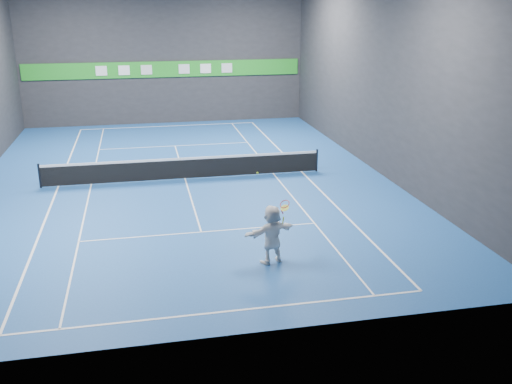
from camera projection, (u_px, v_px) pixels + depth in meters
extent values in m
plane|color=#1A4B93|center=(185.00, 179.00, 25.77)|extent=(26.00, 26.00, 0.00)
cube|color=#27272A|center=(165.00, 53.00, 36.42)|extent=(18.00, 0.10, 9.00)
cube|color=#27272A|center=(230.00, 154.00, 12.27)|extent=(18.00, 0.10, 9.00)
cube|color=#27272A|center=(378.00, 73.00, 26.08)|extent=(0.10, 26.00, 9.00)
cube|color=white|center=(225.00, 312.00, 14.72)|extent=(10.98, 0.08, 0.01)
cube|color=white|center=(169.00, 126.00, 36.81)|extent=(10.98, 0.08, 0.01)
cube|color=white|center=(58.00, 187.00, 24.71)|extent=(0.08, 23.78, 0.01)
cube|color=white|center=(302.00, 172.00, 26.83)|extent=(0.08, 23.78, 0.01)
cube|color=white|center=(91.00, 185.00, 24.97)|extent=(0.06, 23.78, 0.01)
cube|color=white|center=(273.00, 174.00, 26.56)|extent=(0.06, 23.78, 0.01)
cube|color=white|center=(201.00, 232.00, 19.82)|extent=(8.23, 0.06, 0.01)
cube|color=white|center=(175.00, 146.00, 31.71)|extent=(8.23, 0.06, 0.01)
cube|color=white|center=(185.00, 179.00, 25.77)|extent=(0.06, 12.80, 0.01)
imported|color=white|center=(272.00, 234.00, 17.26)|extent=(1.80, 1.09, 1.85)
sphere|color=#AFD323|center=(258.00, 173.00, 16.54)|extent=(0.07, 0.07, 0.07)
cylinder|color=black|center=(40.00, 176.00, 24.40)|extent=(0.10, 0.10, 1.07)
cylinder|color=black|center=(317.00, 160.00, 26.80)|extent=(0.10, 0.10, 1.07)
cube|color=black|center=(185.00, 169.00, 25.62)|extent=(12.40, 0.03, 0.86)
cube|color=white|center=(184.00, 159.00, 25.47)|extent=(12.40, 0.04, 0.10)
cube|color=green|center=(165.00, 69.00, 36.68)|extent=(17.64, 0.06, 1.00)
cube|color=white|center=(101.00, 71.00, 35.85)|extent=(0.70, 0.04, 0.60)
cube|color=white|center=(124.00, 70.00, 36.12)|extent=(0.70, 0.04, 0.60)
cube|color=silver|center=(146.00, 70.00, 36.39)|extent=(0.70, 0.04, 0.60)
cube|color=silver|center=(184.00, 69.00, 36.86)|extent=(0.70, 0.04, 0.60)
cube|color=white|center=(206.00, 68.00, 37.13)|extent=(0.70, 0.04, 0.60)
cube|color=silver|center=(227.00, 68.00, 37.40)|extent=(0.70, 0.04, 0.60)
torus|color=red|center=(285.00, 204.00, 17.09)|extent=(0.37, 0.35, 0.26)
cylinder|color=#D9ED53|center=(285.00, 208.00, 17.13)|extent=(0.33, 0.31, 0.19)
cylinder|color=red|center=(282.00, 212.00, 17.15)|extent=(0.11, 0.11, 0.17)
cylinder|color=#F9F30D|center=(283.00, 220.00, 17.22)|extent=(0.05, 0.14, 0.26)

